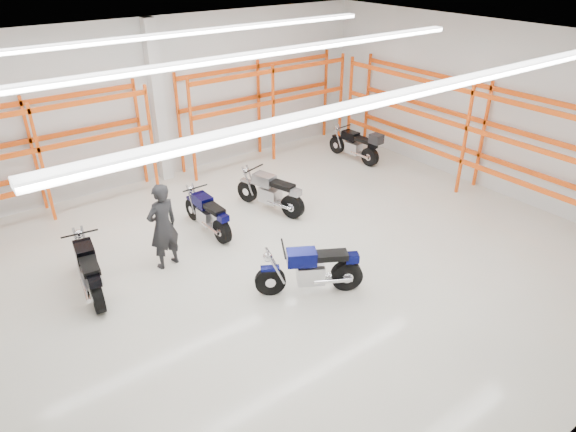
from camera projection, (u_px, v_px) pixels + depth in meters
ground at (281, 264)px, 11.21m from camera, size 14.00×14.00×0.00m
room_shell at (280, 118)px, 9.67m from camera, size 14.02×12.02×4.51m
motorcycle_main at (314, 270)px, 10.13m from camera, size 1.95×1.21×1.06m
motorcycle_back_a at (90, 271)px, 10.10m from camera, size 0.76×2.16×1.06m
motorcycle_back_b at (208, 215)px, 12.24m from camera, size 0.66×1.99×0.98m
motorcycle_back_c at (272, 193)px, 13.22m from camera, size 0.88×2.09×1.05m
motorcycle_back_d at (358, 146)px, 16.21m from camera, size 0.66×2.09×1.07m
standing_man at (163, 226)px, 10.74m from camera, size 0.78×0.59×1.93m
structural_column at (158, 103)px, 14.25m from camera, size 0.32×0.32×4.50m
pallet_racking_back_left at (35, 149)px, 12.44m from camera, size 5.67×0.87×3.00m
pallet_racking_back_right at (266, 102)px, 16.02m from camera, size 5.67×0.87×3.00m
pallet_racking_side at (476, 127)px, 13.76m from camera, size 0.87×9.07×3.00m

